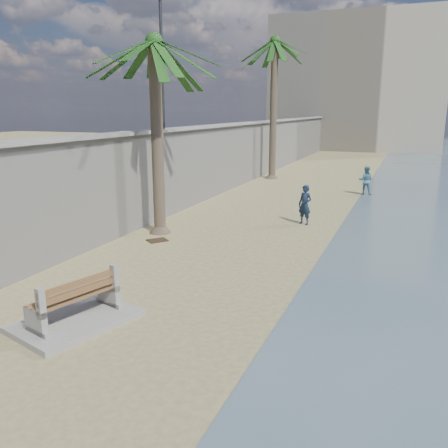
% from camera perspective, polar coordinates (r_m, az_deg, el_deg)
% --- Properties ---
extents(ground_plane, '(140.00, 140.00, 0.00)m').
position_cam_1_polar(ground_plane, '(8.10, -16.14, -19.86)').
color(ground_plane, '#968A5C').
extents(seawall, '(0.45, 70.00, 3.50)m').
position_cam_1_polar(seawall, '(27.10, 0.91, 8.08)').
color(seawall, gray).
rests_on(seawall, ground_plane).
extents(wall_cap, '(0.80, 70.00, 0.12)m').
position_cam_1_polar(wall_cap, '(26.98, 0.93, 11.89)').
color(wall_cap, gray).
rests_on(wall_cap, seawall).
extents(end_building, '(18.00, 12.00, 14.00)m').
position_cam_1_polar(end_building, '(57.63, 15.91, 15.79)').
color(end_building, '#B7AA93').
rests_on(end_building, ground_plane).
extents(bench_far, '(2.28, 2.80, 1.01)m').
position_cam_1_polar(bench_far, '(10.50, -17.54, -9.16)').
color(bench_far, gray).
rests_on(bench_far, ground_plane).
extents(palm_mid, '(5.00, 5.00, 7.49)m').
position_cam_1_polar(palm_mid, '(17.02, -8.41, 20.65)').
color(palm_mid, brown).
rests_on(palm_mid, ground_plane).
extents(palm_back, '(5.00, 5.00, 9.34)m').
position_cam_1_polar(palm_back, '(30.98, 6.17, 20.83)').
color(palm_back, brown).
rests_on(palm_back, ground_plane).
extents(streetlight, '(0.28, 0.28, 5.12)m').
position_cam_1_polar(streetlight, '(19.77, -7.52, 20.10)').
color(streetlight, '#2D2D33').
rests_on(streetlight, wall_cap).
extents(person_a, '(0.76, 0.65, 1.78)m').
position_cam_1_polar(person_a, '(18.64, 9.72, 2.63)').
color(person_a, '#142237').
rests_on(person_a, ground_plane).
extents(person_b, '(0.82, 0.65, 1.66)m').
position_cam_1_polar(person_b, '(25.96, 16.69, 5.21)').
color(person_b, teal).
rests_on(person_b, ground_plane).
extents(debris_c, '(0.80, 0.82, 0.03)m').
position_cam_1_polar(debris_c, '(16.40, -8.02, -1.96)').
color(debris_c, '#382616').
rests_on(debris_c, ground_plane).
extents(debris_d, '(0.64, 0.57, 0.03)m').
position_cam_1_polar(debris_d, '(11.52, -16.50, -9.29)').
color(debris_d, '#382616').
rests_on(debris_d, ground_plane).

